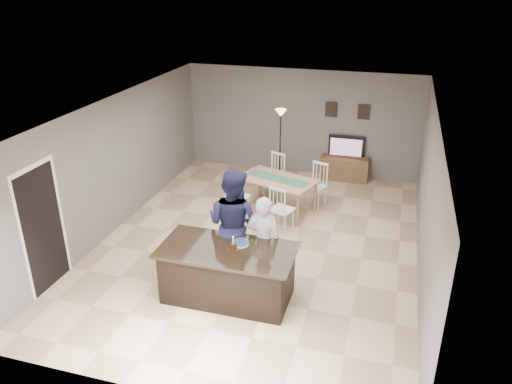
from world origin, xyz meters
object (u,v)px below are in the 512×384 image
(kitchen_island, at_px, (228,273))
(birthday_cake, at_px, (233,246))
(man, at_px, (233,224))
(television, at_px, (346,147))
(tv_console, at_px, (344,169))
(plate_stack, at_px, (241,243))
(dining_table, at_px, (278,184))
(floor_lamp, at_px, (280,126))
(woman, at_px, (263,241))

(kitchen_island, height_order, birthday_cake, birthday_cake)
(kitchen_island, xyz_separation_m, man, (-0.12, 0.67, 0.54))
(kitchen_island, distance_m, television, 5.78)
(tv_console, xyz_separation_m, television, (0.00, 0.07, 0.56))
(kitchen_island, height_order, plate_stack, plate_stack)
(birthday_cake, relative_size, plate_stack, 0.82)
(plate_stack, distance_m, dining_table, 3.16)
(tv_console, height_order, plate_stack, plate_stack)
(tv_console, height_order, man, man)
(tv_console, relative_size, floor_lamp, 0.65)
(dining_table, xyz_separation_m, floor_lamp, (-0.38, 1.76, 0.79))
(tv_console, distance_m, birthday_cake, 5.70)
(television, height_order, plate_stack, television)
(tv_console, bearing_deg, dining_table, -118.33)
(television, relative_size, man, 0.46)
(birthday_cake, bearing_deg, dining_table, 91.76)
(plate_stack, bearing_deg, television, 79.18)
(plate_stack, bearing_deg, tv_console, 79.05)
(television, distance_m, dining_table, 2.60)
(tv_console, relative_size, birthday_cake, 5.15)
(kitchen_island, distance_m, man, 0.87)
(plate_stack, bearing_deg, kitchen_island, -129.31)
(floor_lamp, bearing_deg, woman, -79.75)
(tv_console, relative_size, television, 1.31)
(tv_console, xyz_separation_m, dining_table, (-1.20, -2.23, 0.33))
(birthday_cake, bearing_deg, tv_console, 78.82)
(kitchen_island, relative_size, dining_table, 0.96)
(man, bearing_deg, kitchen_island, 114.15)
(man, relative_size, plate_stack, 7.00)
(woman, distance_m, birthday_cake, 0.66)
(birthday_cake, distance_m, plate_stack, 0.20)
(dining_table, bearing_deg, woman, -62.31)
(woman, relative_size, plate_stack, 5.68)
(tv_console, height_order, birthday_cake, birthday_cake)
(tv_console, xyz_separation_m, woman, (-0.76, -5.02, 0.51))
(woman, xyz_separation_m, dining_table, (-0.45, 2.79, -0.17))
(woman, xyz_separation_m, birthday_cake, (-0.34, -0.54, 0.15))
(tv_console, bearing_deg, floor_lamp, -163.39)
(birthday_cake, height_order, plate_stack, birthday_cake)
(tv_console, height_order, woman, woman)
(television, height_order, dining_table, television)
(plate_stack, bearing_deg, birthday_cake, -107.73)
(floor_lamp, bearing_deg, birthday_cake, -84.62)
(tv_console, bearing_deg, man, -105.09)
(birthday_cake, xyz_separation_m, plate_stack, (0.06, 0.18, -0.03))
(television, height_order, birthday_cake, birthday_cake)
(man, distance_m, floor_lamp, 4.46)
(birthday_cake, xyz_separation_m, floor_lamp, (-0.48, 5.09, 0.47))
(woman, bearing_deg, birthday_cake, 61.90)
(television, bearing_deg, woman, 81.55)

